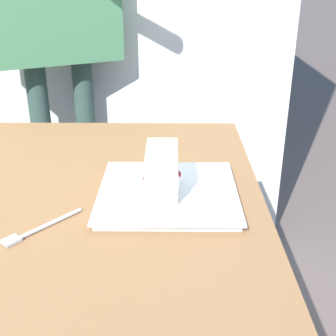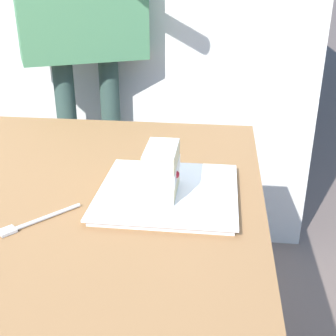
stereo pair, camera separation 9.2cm
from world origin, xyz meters
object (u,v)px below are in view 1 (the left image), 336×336
at_px(patio_table, 9,267).
at_px(dessert_fork, 39,228).
at_px(cake_slice, 162,171).
at_px(dessert_plate, 168,193).

xyz_separation_m(patio_table, dessert_fork, (0.02, 0.08, 0.10)).
bearing_deg(dessert_fork, cake_slice, 118.40).
height_order(patio_table, dessert_fork, dessert_fork).
bearing_deg(dessert_fork, patio_table, -101.64).
height_order(cake_slice, dessert_fork, cake_slice).
distance_m(patio_table, cake_slice, 0.36).
distance_m(cake_slice, dessert_fork, 0.26).
xyz_separation_m(patio_table, cake_slice, (-0.11, 0.30, 0.16)).
relative_size(patio_table, dessert_plate, 4.18).
bearing_deg(patio_table, dessert_fork, 78.36).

